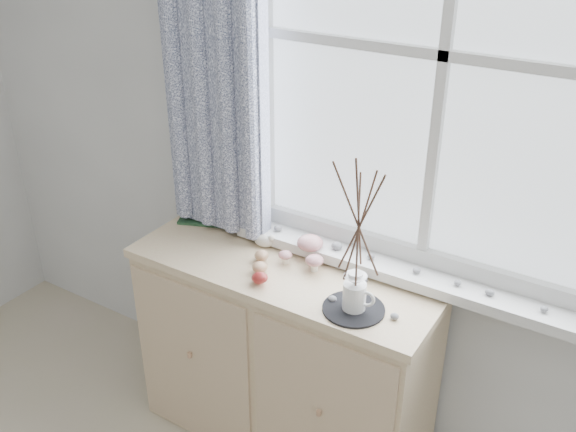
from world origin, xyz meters
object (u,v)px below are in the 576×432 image
at_px(sideboard, 283,356).
at_px(twig_pitcher, 359,220).
at_px(botanical_book, 212,196).
at_px(toadstool_cluster, 308,249).

distance_m(sideboard, twig_pitcher, 0.84).
bearing_deg(sideboard, botanical_book, 163.48).
height_order(toadstool_cluster, twig_pitcher, twig_pitcher).
bearing_deg(botanical_book, twig_pitcher, -38.79).
bearing_deg(sideboard, twig_pitcher, -16.23).
relative_size(botanical_book, toadstool_cluster, 2.13).
xyz_separation_m(sideboard, toadstool_cluster, (0.06, 0.09, 0.48)).
height_order(sideboard, twig_pitcher, twig_pitcher).
bearing_deg(toadstool_cluster, sideboard, -123.37).
xyz_separation_m(sideboard, botanical_book, (-0.42, 0.12, 0.56)).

